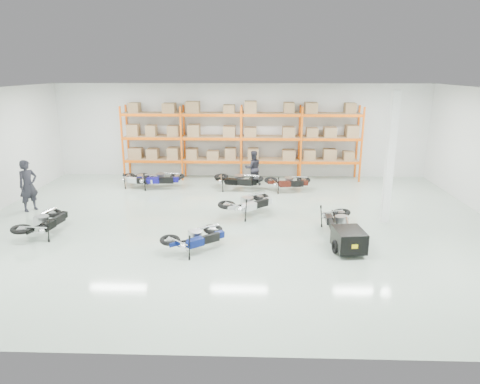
{
  "coord_description": "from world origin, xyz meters",
  "views": [
    {
      "loc": [
        0.61,
        -13.79,
        5.17
      ],
      "look_at": [
        0.14,
        0.25,
        1.1
      ],
      "focal_mm": 32.0,
      "sensor_mm": 36.0,
      "label": 1
    }
  ],
  "objects_px": {
    "trailer": "(349,240)",
    "person_left": "(28,186)",
    "moto_back_b": "(139,176)",
    "moto_back_a": "(159,175)",
    "moto_black_far_left": "(43,218)",
    "moto_touring_right": "(339,217)",
    "moto_blue_centre": "(196,234)",
    "person_back": "(253,168)",
    "moto_silver_left": "(248,200)",
    "moto_back_c": "(237,177)",
    "moto_back_d": "(288,179)"
  },
  "relations": [
    {
      "from": "moto_back_c",
      "to": "trailer",
      "type": "bearing_deg",
      "value": -141.3
    },
    {
      "from": "moto_black_far_left",
      "to": "moto_back_a",
      "type": "height_order",
      "value": "moto_back_a"
    },
    {
      "from": "moto_blue_centre",
      "to": "moto_back_d",
      "type": "distance_m",
      "value": 7.23
    },
    {
      "from": "trailer",
      "to": "person_back",
      "type": "height_order",
      "value": "person_back"
    },
    {
      "from": "moto_back_a",
      "to": "person_left",
      "type": "xyz_separation_m",
      "value": [
        -4.17,
        -3.28,
        0.38
      ]
    },
    {
      "from": "moto_back_c",
      "to": "person_left",
      "type": "relative_size",
      "value": 0.99
    },
    {
      "from": "person_left",
      "to": "moto_back_d",
      "type": "bearing_deg",
      "value": -37.81
    },
    {
      "from": "moto_touring_right",
      "to": "moto_back_b",
      "type": "bearing_deg",
      "value": 148.13
    },
    {
      "from": "moto_back_b",
      "to": "person_left",
      "type": "relative_size",
      "value": 0.88
    },
    {
      "from": "person_left",
      "to": "person_back",
      "type": "bearing_deg",
      "value": -29.27
    },
    {
      "from": "moto_back_a",
      "to": "moto_silver_left",
      "type": "bearing_deg",
      "value": -133.21
    },
    {
      "from": "moto_silver_left",
      "to": "moto_back_c",
      "type": "height_order",
      "value": "moto_back_c"
    },
    {
      "from": "trailer",
      "to": "moto_back_a",
      "type": "xyz_separation_m",
      "value": [
        -7.0,
        6.83,
        0.17
      ]
    },
    {
      "from": "person_back",
      "to": "moto_touring_right",
      "type": "bearing_deg",
      "value": 100.82
    },
    {
      "from": "moto_back_b",
      "to": "person_back",
      "type": "height_order",
      "value": "person_back"
    },
    {
      "from": "person_left",
      "to": "moto_back_a",
      "type": "bearing_deg",
      "value": -16.34
    },
    {
      "from": "person_left",
      "to": "person_back",
      "type": "height_order",
      "value": "person_left"
    },
    {
      "from": "moto_blue_centre",
      "to": "moto_back_a",
      "type": "relative_size",
      "value": 0.92
    },
    {
      "from": "moto_black_far_left",
      "to": "moto_back_d",
      "type": "relative_size",
      "value": 1.06
    },
    {
      "from": "moto_silver_left",
      "to": "person_back",
      "type": "bearing_deg",
      "value": -42.57
    },
    {
      "from": "person_left",
      "to": "trailer",
      "type": "bearing_deg",
      "value": -72.13
    },
    {
      "from": "moto_back_d",
      "to": "person_left",
      "type": "distance_m",
      "value": 10.35
    },
    {
      "from": "person_back",
      "to": "moto_back_b",
      "type": "bearing_deg",
      "value": -7.74
    },
    {
      "from": "moto_touring_right",
      "to": "moto_back_c",
      "type": "height_order",
      "value": "moto_back_c"
    },
    {
      "from": "moto_black_far_left",
      "to": "moto_blue_centre",
      "type": "bearing_deg",
      "value": 177.46
    },
    {
      "from": "moto_blue_centre",
      "to": "moto_back_c",
      "type": "bearing_deg",
      "value": -46.12
    },
    {
      "from": "moto_touring_right",
      "to": "person_left",
      "type": "bearing_deg",
      "value": 172.06
    },
    {
      "from": "trailer",
      "to": "person_back",
      "type": "distance_m",
      "value": 8.01
    },
    {
      "from": "moto_black_far_left",
      "to": "trailer",
      "type": "bearing_deg",
      "value": -177.09
    },
    {
      "from": "moto_back_c",
      "to": "moto_touring_right",
      "type": "bearing_deg",
      "value": -134.39
    },
    {
      "from": "trailer",
      "to": "person_left",
      "type": "bearing_deg",
      "value": 156.09
    },
    {
      "from": "moto_touring_right",
      "to": "person_back",
      "type": "bearing_deg",
      "value": 117.31
    },
    {
      "from": "moto_back_a",
      "to": "moto_back_d",
      "type": "distance_m",
      "value": 5.74
    },
    {
      "from": "person_back",
      "to": "person_left",
      "type": "bearing_deg",
      "value": 10.71
    },
    {
      "from": "moto_black_far_left",
      "to": "moto_back_b",
      "type": "xyz_separation_m",
      "value": [
        1.57,
        5.78,
        -0.04
      ]
    },
    {
      "from": "moto_silver_left",
      "to": "moto_back_d",
      "type": "xyz_separation_m",
      "value": [
        1.7,
        3.23,
        -0.05
      ]
    },
    {
      "from": "moto_back_a",
      "to": "moto_back_d",
      "type": "relative_size",
      "value": 1.09
    },
    {
      "from": "moto_blue_centre",
      "to": "trailer",
      "type": "relative_size",
      "value": 1.01
    },
    {
      "from": "moto_blue_centre",
      "to": "person_back",
      "type": "distance_m",
      "value": 7.65
    },
    {
      "from": "moto_back_b",
      "to": "person_left",
      "type": "height_order",
      "value": "person_left"
    },
    {
      "from": "person_left",
      "to": "person_back",
      "type": "xyz_separation_m",
      "value": [
        8.38,
        3.95,
        -0.17
      ]
    },
    {
      "from": "moto_blue_centre",
      "to": "moto_black_far_left",
      "type": "bearing_deg",
      "value": 39.98
    },
    {
      "from": "moto_back_c",
      "to": "person_back",
      "type": "height_order",
      "value": "person_back"
    },
    {
      "from": "moto_silver_left",
      "to": "moto_back_d",
      "type": "relative_size",
      "value": 1.09
    },
    {
      "from": "trailer",
      "to": "moto_back_b",
      "type": "height_order",
      "value": "moto_back_b"
    },
    {
      "from": "trailer",
      "to": "moto_back_d",
      "type": "distance_m",
      "value": 6.64
    },
    {
      "from": "moto_blue_centre",
      "to": "moto_back_c",
      "type": "distance_m",
      "value": 6.71
    },
    {
      "from": "moto_silver_left",
      "to": "moto_back_b",
      "type": "relative_size",
      "value": 1.13
    },
    {
      "from": "moto_black_far_left",
      "to": "moto_back_b",
      "type": "relative_size",
      "value": 1.09
    },
    {
      "from": "moto_touring_right",
      "to": "moto_back_a",
      "type": "distance_m",
      "value": 8.74
    }
  ]
}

